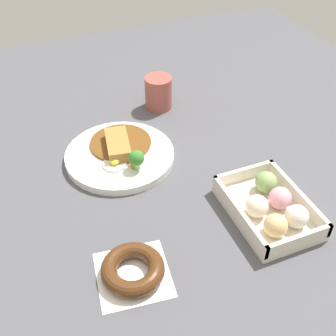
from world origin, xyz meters
The scene contains 5 objects.
ground_plane centered at (0.00, 0.00, 0.00)m, with size 1.60×1.60×0.00m, color #4C4C51.
curry_plate centered at (0.09, 0.05, 0.01)m, with size 0.25×0.25×0.07m.
donut_box centered at (-0.19, -0.17, 0.02)m, with size 0.20×0.14×0.06m.
chocolate_ring_donut centered at (-0.22, 0.12, 0.02)m, with size 0.14×0.14×0.03m.
coffee_mug centered at (0.26, -0.11, 0.04)m, with size 0.07×0.07×0.09m, color #9E4C42.
Camera 1 is at (-0.65, 0.23, 0.62)m, focal length 45.32 mm.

